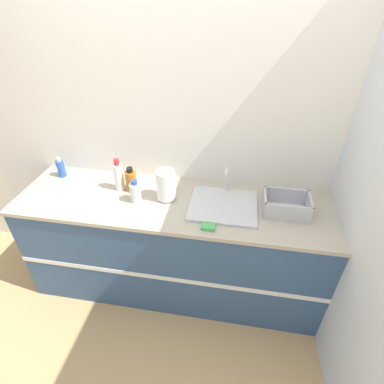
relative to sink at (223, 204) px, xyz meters
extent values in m
plane|color=tan|center=(-0.37, -0.33, -0.93)|extent=(12.00, 12.00, 0.00)
cube|color=silver|center=(-0.37, 0.36, 0.37)|extent=(4.72, 0.06, 2.60)
cube|color=silver|center=(0.82, 0.00, 0.37)|extent=(0.06, 2.66, 2.60)
cube|color=#33517A|center=(-0.37, 0.00, -0.49)|extent=(2.32, 0.66, 0.88)
cube|color=white|center=(-0.37, -0.33, -0.49)|extent=(2.32, 0.01, 0.04)
cube|color=#B2A893|center=(-0.37, 0.00, -0.03)|extent=(2.34, 0.68, 0.03)
cube|color=silver|center=(0.00, -0.01, -0.01)|extent=(0.48, 0.42, 0.02)
cylinder|color=silver|center=(0.00, 0.18, 0.10)|extent=(0.02, 0.02, 0.19)
cylinder|color=silver|center=(0.00, 0.13, 0.19)|extent=(0.02, 0.11, 0.02)
cylinder|color=#4C4C51|center=(-0.42, 0.02, -0.01)|extent=(0.10, 0.10, 0.01)
cylinder|color=white|center=(-0.42, 0.02, 0.11)|extent=(0.14, 0.14, 0.22)
cube|color=#B7BABF|center=(0.43, 0.00, -0.01)|extent=(0.31, 0.22, 0.01)
cube|color=#B7BABF|center=(0.43, -0.10, 0.06)|extent=(0.31, 0.01, 0.12)
cube|color=#B7BABF|center=(0.43, 0.10, 0.06)|extent=(0.31, 0.01, 0.12)
cube|color=#B7BABF|center=(0.28, 0.00, 0.06)|extent=(0.01, 0.22, 0.12)
cube|color=#B7BABF|center=(0.58, 0.00, 0.06)|extent=(0.01, 0.22, 0.12)
cylinder|color=silver|center=(-0.63, -0.04, 0.06)|extent=(0.08, 0.08, 0.15)
cylinder|color=#334C9E|center=(-0.63, -0.04, 0.15)|extent=(0.04, 0.04, 0.03)
cylinder|color=white|center=(-0.80, 0.09, 0.09)|extent=(0.07, 0.07, 0.21)
cylinder|color=red|center=(-0.80, 0.09, 0.22)|extent=(0.04, 0.04, 0.05)
cylinder|color=#B26B19|center=(-0.71, 0.09, 0.07)|extent=(0.08, 0.08, 0.16)
cylinder|color=black|center=(-0.71, 0.09, 0.16)|extent=(0.05, 0.05, 0.04)
cylinder|color=#2D56B7|center=(-1.35, 0.19, 0.05)|extent=(0.06, 0.06, 0.14)
cylinder|color=silver|center=(-1.35, 0.19, 0.14)|extent=(0.03, 0.03, 0.03)
cube|color=#4CB259|center=(-0.08, -0.26, 0.00)|extent=(0.09, 0.06, 0.02)
camera|label=1|loc=(0.07, -1.72, 1.30)|focal=28.00mm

